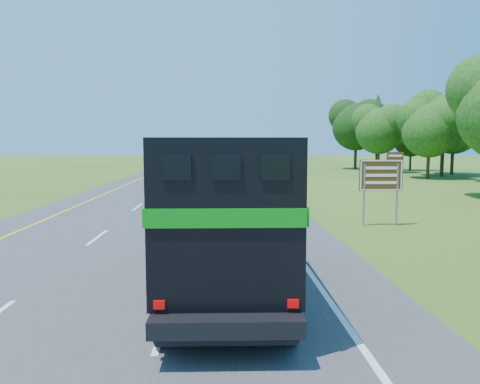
{
  "coord_description": "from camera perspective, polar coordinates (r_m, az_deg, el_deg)",
  "views": [
    {
      "loc": [
        2.97,
        -7.23,
        3.65
      ],
      "look_at": [
        3.91,
        14.7,
        1.42
      ],
      "focal_mm": 35.0,
      "sensor_mm": 36.0,
      "label": 1
    }
  ],
  "objects": [
    {
      "name": "exit_sign",
      "position": [
        21.86,
        16.9,
        1.63
      ],
      "size": [
        1.96,
        0.11,
        3.32
      ],
      "rotation": [
        0.0,
        0.0,
        -0.01
      ],
      "color": "gray",
      "rests_on": "ground"
    },
    {
      "name": "far_car",
      "position": [
        124.98,
        -5.7,
        4.44
      ],
      "size": [
        1.93,
        4.32,
        1.44
      ],
      "primitive_type": "imported",
      "rotation": [
        0.0,
        0.0,
        -0.05
      ],
      "color": "#B5B5BC",
      "rests_on": "road"
    },
    {
      "name": "road",
      "position": [
        57.42,
        -5.43,
        2.14
      ],
      "size": [
        15.0,
        260.0,
        0.04
      ],
      "primitive_type": "cube",
      "color": "#38383A",
      "rests_on": "ground"
    },
    {
      "name": "horse_truck",
      "position": [
        11.29,
        -1.64,
        -2.45
      ],
      "size": [
        2.8,
        8.47,
        3.73
      ],
      "rotation": [
        0.0,
        0.0,
        -0.02
      ],
      "color": "black",
      "rests_on": "road"
    },
    {
      "name": "lane_markings",
      "position": [
        57.42,
        -5.43,
        2.17
      ],
      "size": [
        11.15,
        260.0,
        0.01
      ],
      "color": "yellow",
      "rests_on": "road"
    },
    {
      "name": "white_suv",
      "position": [
        54.0,
        -9.35,
        2.82
      ],
      "size": [
        3.37,
        6.53,
        1.76
      ],
      "primitive_type": "imported",
      "rotation": [
        0.0,
        0.0,
        -0.07
      ],
      "color": "white",
      "rests_on": "road"
    },
    {
      "name": "ground",
      "position": [
        8.63,
        -23.82,
        -19.77
      ],
      "size": [
        300.0,
        300.0,
        0.0
      ],
      "primitive_type": "plane",
      "color": "#2F5115",
      "rests_on": "ground"
    }
  ]
}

